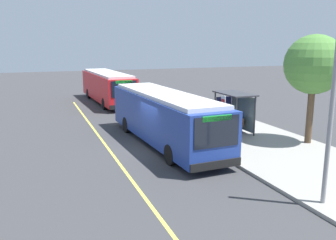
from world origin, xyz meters
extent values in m
plane|color=#38383A|center=(0.00, 0.00, 0.00)|extent=(120.00, 120.00, 0.00)
cube|color=gray|center=(0.00, 6.00, 0.07)|extent=(44.00, 6.40, 0.15)
cube|color=#E0D64C|center=(0.00, -2.20, 0.00)|extent=(36.00, 0.14, 0.01)
cube|color=navy|center=(-1.01, 1.00, 1.55)|extent=(11.45, 3.15, 2.40)
cube|color=silver|center=(-1.01, 1.00, 2.85)|extent=(10.53, 2.85, 0.20)
cube|color=black|center=(4.66, 1.30, 1.98)|extent=(0.16, 2.17, 1.34)
cube|color=black|center=(-1.08, 2.29, 1.84)|extent=(9.96, 0.57, 1.06)
cube|color=yellow|center=(-1.08, 2.29, 0.57)|extent=(10.75, 0.60, 0.28)
cube|color=#26D83F|center=(4.66, 1.30, 2.57)|extent=(0.10, 1.40, 0.24)
cube|color=black|center=(4.67, 1.30, 0.53)|extent=(0.21, 2.50, 0.36)
cylinder|color=black|center=(2.43, 2.34, 0.50)|extent=(1.01, 0.33, 1.00)
cylinder|color=black|center=(2.56, 0.03, 0.50)|extent=(1.01, 0.33, 1.00)
cylinder|color=black|center=(-4.46, 1.97, 0.50)|extent=(1.01, 0.33, 1.00)
cylinder|color=black|center=(-4.34, -0.33, 0.50)|extent=(1.01, 0.33, 1.00)
cube|color=red|center=(-16.67, 0.88, 1.55)|extent=(11.71, 3.06, 2.40)
cube|color=silver|center=(-16.67, 0.88, 2.85)|extent=(10.77, 2.76, 0.20)
cube|color=black|center=(-10.85, 1.14, 1.98)|extent=(0.14, 2.17, 1.34)
cube|color=black|center=(-16.72, 2.17, 1.84)|extent=(10.21, 0.49, 1.06)
cube|color=white|center=(-16.72, 2.17, 0.57)|extent=(11.02, 0.51, 0.28)
cube|color=#26D83F|center=(-10.85, 1.14, 2.57)|extent=(0.09, 1.40, 0.24)
cube|color=black|center=(-10.84, 1.14, 0.53)|extent=(0.19, 2.50, 0.36)
cylinder|color=black|center=(-13.12, 2.19, 0.50)|extent=(1.01, 0.32, 1.00)
cylinder|color=black|center=(-13.02, -0.11, 0.50)|extent=(1.01, 0.32, 1.00)
cylinder|color=black|center=(-20.20, 1.88, 0.50)|extent=(1.01, 0.32, 1.00)
cylinder|color=black|center=(-20.09, -0.42, 0.50)|extent=(1.01, 0.32, 1.00)
cylinder|color=#333338|center=(-0.23, 6.51, 1.35)|extent=(0.10, 0.10, 2.40)
cylinder|color=#333338|center=(-0.23, 5.21, 1.35)|extent=(0.10, 0.10, 2.40)
cylinder|color=#333338|center=(-2.83, 6.51, 1.35)|extent=(0.10, 0.10, 2.40)
cylinder|color=#333338|center=(-2.83, 5.21, 1.35)|extent=(0.10, 0.10, 2.40)
cube|color=#333338|center=(-1.53, 5.86, 2.59)|extent=(2.90, 1.60, 0.08)
cube|color=#4C606B|center=(-1.53, 6.51, 1.35)|extent=(2.47, 0.04, 2.16)
cube|color=navy|center=(-2.83, 5.86, 1.30)|extent=(0.06, 1.11, 1.82)
cube|color=brown|center=(-1.69, 5.95, 0.60)|extent=(1.60, 0.44, 0.06)
cube|color=brown|center=(-1.69, 6.19, 0.88)|extent=(1.60, 0.05, 0.44)
cube|color=#333338|center=(-2.41, 5.95, 0.38)|extent=(0.08, 0.40, 0.45)
cube|color=#333338|center=(-0.97, 5.95, 0.38)|extent=(0.08, 0.40, 0.45)
cylinder|color=#333338|center=(1.02, 3.65, 1.55)|extent=(0.07, 0.07, 2.80)
cube|color=white|center=(1.02, 3.63, 2.65)|extent=(0.44, 0.03, 0.56)
cube|color=red|center=(1.02, 3.61, 2.65)|extent=(0.40, 0.01, 0.16)
cylinder|color=#282D47|center=(-0.52, 4.81, 0.57)|extent=(0.14, 0.14, 0.85)
cylinder|color=#282D47|center=(-0.52, 4.63, 0.57)|extent=(0.14, 0.14, 0.85)
cube|color=red|center=(-0.52, 4.72, 1.31)|extent=(0.24, 0.40, 0.62)
sphere|color=tan|center=(-0.52, 4.72, 1.73)|extent=(0.22, 0.22, 0.22)
cylinder|color=brown|center=(2.15, 8.49, 1.73)|extent=(0.36, 0.36, 3.16)
sphere|color=#4C8438|center=(2.15, 8.49, 4.52)|extent=(3.22, 3.22, 3.22)
cylinder|color=gray|center=(8.57, 3.44, 3.35)|extent=(0.16, 0.16, 6.40)
camera|label=1|loc=(17.55, -5.77, 5.61)|focal=38.20mm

